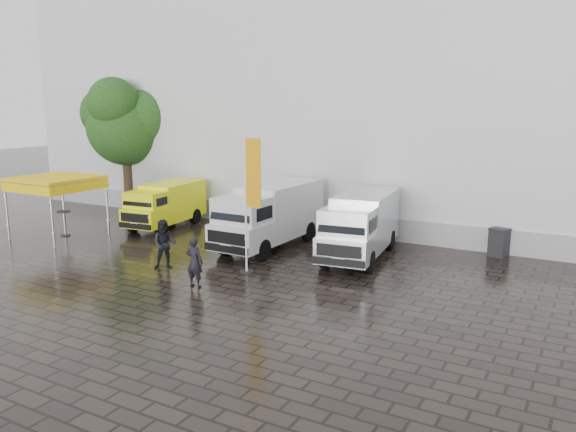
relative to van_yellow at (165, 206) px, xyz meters
The scene contains 13 objects.
ground 9.60m from the van_yellow, 32.61° to the right, with size 120.00×120.00×0.00m, color black.
exhibition_hall 15.59m from the van_yellow, 47.26° to the left, with size 44.00×16.00×12.00m, color silver.
hall_plinth 10.44m from the van_yellow, 15.64° to the left, with size 44.00×0.15×1.00m, color gray.
van_yellow is the anchor object (origin of this frame).
van_white 6.42m from the van_yellow, ahead, with size 2.00×6.01×2.60m, color silver, non-canonical shape.
van_silver 10.32m from the van_yellow, ahead, with size 1.89×5.66×2.45m, color silver, non-canonical shape.
canopy_tent 5.07m from the van_yellow, 126.16° to the right, with size 3.18×3.18×2.74m.
flagpole 8.97m from the van_yellow, 28.97° to the right, with size 0.88×0.50×4.96m.
tree 7.17m from the van_yellow, 150.79° to the left, with size 4.24×4.27×7.61m.
cocktail_table 4.60m from the van_yellow, 128.23° to the right, with size 0.60×0.60×1.14m, color black.
wheelie_bin 15.20m from the van_yellow, ahead, with size 0.67×0.67×1.12m, color black.
person_front 9.49m from the van_yellow, 42.91° to the right, with size 0.61×0.40×1.68m, color black.
person_tent 7.06m from the van_yellow, 48.76° to the right, with size 0.87×0.68×1.80m, color black.
Camera 1 is at (10.22, -15.21, 5.89)m, focal length 35.00 mm.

